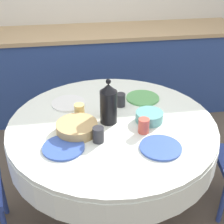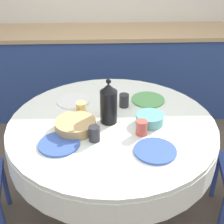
% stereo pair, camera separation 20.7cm
% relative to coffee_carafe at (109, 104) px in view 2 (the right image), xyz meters
% --- Properties ---
extents(ground_plane, '(12.00, 12.00, 0.00)m').
position_rel_coffee_carafe_xyz_m(ground_plane, '(0.02, -0.01, -0.89)').
color(ground_plane, brown).
extents(kitchen_counter, '(3.24, 0.64, 0.96)m').
position_rel_coffee_carafe_xyz_m(kitchen_counter, '(0.02, 1.49, -0.41)').
color(kitchen_counter, '#2D4784').
rests_on(kitchen_counter, ground_plane).
extents(dining_table, '(1.42, 1.42, 0.75)m').
position_rel_coffee_carafe_xyz_m(dining_table, '(0.02, -0.01, -0.26)').
color(dining_table, tan).
rests_on(dining_table, ground_plane).
extents(plate_near_left, '(0.25, 0.25, 0.01)m').
position_rel_coffee_carafe_xyz_m(plate_near_left, '(-0.31, -0.26, -0.13)').
color(plate_near_left, '#3856AD').
rests_on(plate_near_left, dining_table).
extents(cup_near_left, '(0.07, 0.07, 0.10)m').
position_rel_coffee_carafe_xyz_m(cup_near_left, '(-0.09, -0.22, -0.09)').
color(cup_near_left, '#28282D').
rests_on(cup_near_left, dining_table).
extents(plate_near_right, '(0.25, 0.25, 0.01)m').
position_rel_coffee_carafe_xyz_m(plate_near_right, '(0.26, -0.34, -0.13)').
color(plate_near_right, '#3856AD').
rests_on(plate_near_right, dining_table).
extents(cup_near_right, '(0.07, 0.07, 0.10)m').
position_rel_coffee_carafe_xyz_m(cup_near_right, '(0.20, -0.16, -0.09)').
color(cup_near_right, '#CC4C3D').
rests_on(cup_near_right, dining_table).
extents(plate_far_left, '(0.25, 0.25, 0.01)m').
position_rel_coffee_carafe_xyz_m(plate_far_left, '(-0.26, 0.29, -0.13)').
color(plate_far_left, white).
rests_on(plate_far_left, dining_table).
extents(cup_far_left, '(0.07, 0.07, 0.10)m').
position_rel_coffee_carafe_xyz_m(cup_far_left, '(-0.19, 0.09, -0.09)').
color(cup_far_left, '#DBB766').
rests_on(cup_far_left, dining_table).
extents(plate_far_right, '(0.25, 0.25, 0.01)m').
position_rel_coffee_carafe_xyz_m(plate_far_right, '(0.31, 0.29, -0.13)').
color(plate_far_right, '#5BA85B').
rests_on(plate_far_right, dining_table).
extents(cup_far_right, '(0.07, 0.07, 0.10)m').
position_rel_coffee_carafe_xyz_m(cup_far_right, '(0.12, 0.20, -0.09)').
color(cup_far_right, '#28282D').
rests_on(cup_far_right, dining_table).
extents(coffee_carafe, '(0.11, 0.11, 0.32)m').
position_rel_coffee_carafe_xyz_m(coffee_carafe, '(0.00, 0.00, 0.00)').
color(coffee_carafe, black).
rests_on(coffee_carafe, dining_table).
extents(bread_basket, '(0.27, 0.27, 0.07)m').
position_rel_coffee_carafe_xyz_m(bread_basket, '(-0.22, -0.09, -0.11)').
color(bread_basket, tan).
rests_on(bread_basket, dining_table).
extents(fruit_bowl, '(0.19, 0.19, 0.07)m').
position_rel_coffee_carafe_xyz_m(fruit_bowl, '(0.27, -0.03, -0.10)').
color(fruit_bowl, '#569993').
rests_on(fruit_bowl, dining_table).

